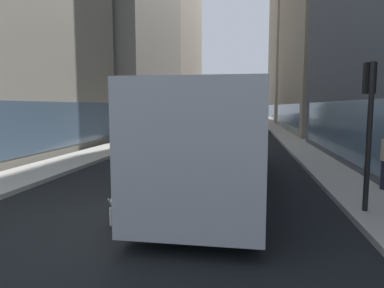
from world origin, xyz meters
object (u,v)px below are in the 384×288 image
at_px(box_truck, 238,115).
at_px(car_silver_sedan, 195,125).
at_px(car_red_coupe, 222,119).
at_px(car_blue_hatchback, 251,118).
at_px(car_grey_wagon, 205,121).
at_px(transit_bus, 217,131).
at_px(traffic_light_near, 369,112).
at_px(dalmatian_dog, 118,199).

bearing_deg(box_truck, car_silver_sedan, -138.54).
bearing_deg(car_red_coupe, car_blue_hatchback, 50.13).
height_order(car_grey_wagon, car_silver_sedan, same).
distance_m(transit_bus, traffic_light_near, 4.64).
relative_size(car_grey_wagon, car_blue_hatchback, 0.97).
bearing_deg(car_grey_wagon, car_red_coupe, 74.88).
bearing_deg(car_silver_sedan, dalmatian_dog, -85.09).
distance_m(transit_bus, car_red_coupe, 35.26).
distance_m(car_grey_wagon, dalmatian_dog, 33.35).
bearing_deg(transit_bus, traffic_light_near, -36.35).
relative_size(transit_bus, car_blue_hatchback, 2.55).
xyz_separation_m(dalmatian_dog, traffic_light_near, (5.54, 1.31, 1.92)).
xyz_separation_m(car_blue_hatchback, traffic_light_near, (2.10, -42.67, 1.61)).
xyz_separation_m(car_silver_sedan, car_blue_hatchback, (5.60, 18.79, 0.00)).
relative_size(box_truck, traffic_light_near, 2.21).
bearing_deg(traffic_light_near, transit_bus, 143.65).
bearing_deg(car_grey_wagon, traffic_light_near, -76.46).
distance_m(transit_bus, car_silver_sedan, 21.56).
bearing_deg(box_truck, dalmatian_dog, -93.66).
relative_size(transit_bus, dalmatian_dog, 11.98).
xyz_separation_m(transit_bus, car_red_coupe, (-2.40, 35.16, -0.95)).
height_order(car_silver_sedan, traffic_light_near, traffic_light_near).
height_order(car_red_coupe, car_silver_sedan, same).
bearing_deg(car_grey_wagon, dalmatian_dog, -86.28).
bearing_deg(car_blue_hatchback, car_grey_wagon, -117.61).
distance_m(transit_bus, dalmatian_dog, 4.61).
xyz_separation_m(car_grey_wagon, car_blue_hatchback, (5.60, 10.71, -0.00)).
height_order(dalmatian_dog, traffic_light_near, traffic_light_near).
height_order(car_red_coupe, traffic_light_near, traffic_light_near).
xyz_separation_m(car_red_coupe, car_grey_wagon, (-1.60, -5.92, -0.00)).
bearing_deg(car_silver_sedan, transit_bus, -79.30).
relative_size(transit_bus, car_red_coupe, 2.43).
distance_m(transit_bus, box_truck, 24.70).
distance_m(car_grey_wagon, car_blue_hatchback, 12.09).
bearing_deg(box_truck, car_red_coupe, 102.92).
bearing_deg(car_silver_sedan, box_truck, 41.46).
bearing_deg(car_red_coupe, transit_bus, -86.10).
height_order(transit_bus, car_silver_sedan, transit_bus).
bearing_deg(traffic_light_near, dalmatian_dog, -166.66).
bearing_deg(car_blue_hatchback, dalmatian_dog, -94.47).
distance_m(car_silver_sedan, traffic_light_near, 25.15).
height_order(car_blue_hatchback, box_truck, box_truck).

